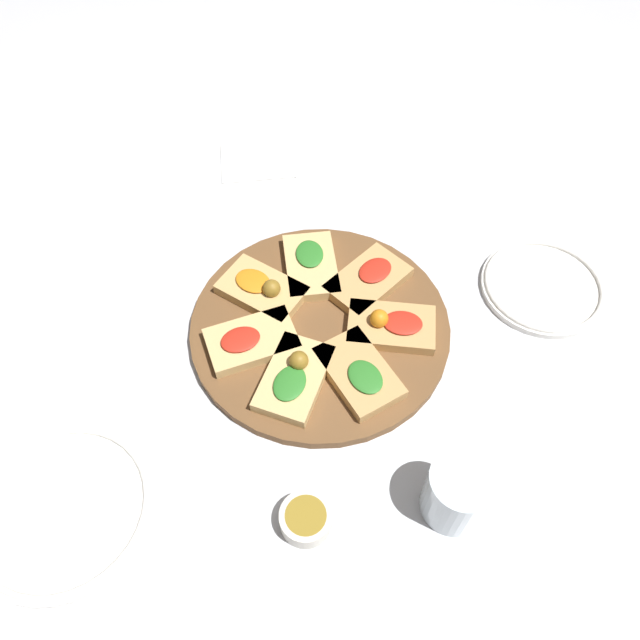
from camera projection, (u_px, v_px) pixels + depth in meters
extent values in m
plane|color=silver|center=(320.00, 330.00, 0.97)|extent=(3.00, 3.00, 0.00)
cylinder|color=brown|center=(320.00, 327.00, 0.96)|extent=(0.40, 0.40, 0.02)
cube|color=tan|center=(262.00, 290.00, 0.98)|extent=(0.15, 0.15, 0.02)
ellipsoid|color=orange|center=(253.00, 281.00, 0.98)|extent=(0.07, 0.07, 0.01)
sphere|color=olive|center=(272.00, 288.00, 0.96)|extent=(0.03, 0.03, 0.03)
cube|color=#DBB775|center=(252.00, 341.00, 0.92)|extent=(0.15, 0.11, 0.02)
ellipsoid|color=red|center=(240.00, 339.00, 0.91)|extent=(0.07, 0.06, 0.01)
cube|color=#DBB775|center=(294.00, 378.00, 0.89)|extent=(0.13, 0.15, 0.02)
ellipsoid|color=#2D7A28|center=(290.00, 383.00, 0.87)|extent=(0.07, 0.07, 0.01)
sphere|color=olive|center=(299.00, 360.00, 0.88)|extent=(0.03, 0.03, 0.03)
cube|color=tan|center=(359.00, 373.00, 0.89)|extent=(0.13, 0.15, 0.02)
ellipsoid|color=#2D7A28|center=(365.00, 377.00, 0.87)|extent=(0.06, 0.07, 0.01)
cube|color=tan|center=(391.00, 327.00, 0.94)|extent=(0.15, 0.11, 0.02)
ellipsoid|color=red|center=(403.00, 323.00, 0.93)|extent=(0.07, 0.06, 0.01)
sphere|color=orange|center=(379.00, 319.00, 0.93)|extent=(0.03, 0.03, 0.03)
cube|color=tan|center=(368.00, 281.00, 0.99)|extent=(0.15, 0.14, 0.02)
ellipsoid|color=red|center=(375.00, 270.00, 0.99)|extent=(0.07, 0.07, 0.01)
cube|color=#DBB775|center=(312.00, 266.00, 1.01)|extent=(0.08, 0.13, 0.02)
ellipsoid|color=#2D7A28|center=(310.00, 254.00, 1.01)|extent=(0.04, 0.06, 0.01)
cylinder|color=white|center=(543.00, 287.00, 1.01)|extent=(0.20, 0.20, 0.01)
torus|color=white|center=(544.00, 284.00, 1.00)|extent=(0.19, 0.19, 0.01)
cylinder|color=white|center=(63.00, 510.00, 0.80)|extent=(0.23, 0.23, 0.01)
torus|color=white|center=(61.00, 508.00, 0.79)|extent=(0.22, 0.22, 0.01)
cylinder|color=silver|center=(457.00, 493.00, 0.77)|extent=(0.08, 0.08, 0.09)
cube|color=white|center=(257.00, 159.00, 1.20)|extent=(0.14, 0.12, 0.01)
cylinder|color=silver|center=(306.00, 519.00, 0.78)|extent=(0.07, 0.07, 0.03)
cylinder|color=olive|center=(306.00, 516.00, 0.77)|extent=(0.05, 0.05, 0.01)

